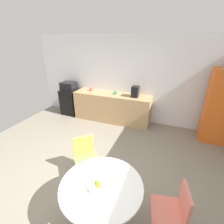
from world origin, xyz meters
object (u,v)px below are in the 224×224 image
at_px(microwave, 69,86).
at_px(coffee_maker, 135,92).
at_px(mini_fridge, 70,102).
at_px(round_table, 102,192).
at_px(mug_green, 91,89).
at_px(fruit_bowl, 97,185).
at_px(chair_yellow, 85,153).
at_px(mug_white, 115,93).
at_px(chair_coral, 176,207).
at_px(locker_cabinet, 218,107).

height_order(microwave, coffee_maker, coffee_maker).
relative_size(mini_fridge, round_table, 0.79).
distance_m(microwave, round_table, 4.07).
distance_m(mini_fridge, coffee_maker, 2.37).
bearing_deg(mug_green, fruit_bowl, -61.21).
distance_m(chair_yellow, fruit_bowl, 1.03).
xyz_separation_m(microwave, mug_white, (1.67, 0.01, -0.05)).
height_order(mug_green, coffee_maker, coffee_maker).
xyz_separation_m(mug_white, mug_green, (-0.87, 0.05, 0.00)).
height_order(round_table, chair_coral, chair_coral).
height_order(chair_coral, mug_green, mug_green).
height_order(microwave, chair_yellow, microwave).
bearing_deg(microwave, round_table, -49.89).
bearing_deg(fruit_bowl, mini_fridge, 129.17).
relative_size(microwave, coffee_maker, 1.50).
distance_m(round_table, fruit_bowl, 0.19).
distance_m(locker_cabinet, mug_white, 2.75).
bearing_deg(mug_green, mini_fridge, -175.09).
distance_m(mini_fridge, mug_green, 0.95).
bearing_deg(coffee_maker, locker_cabinet, -2.69).
bearing_deg(chair_coral, mug_green, 132.81).
xyz_separation_m(fruit_bowl, mug_green, (-1.78, 3.24, 0.17)).
distance_m(chair_yellow, coffee_maker, 2.47).
distance_m(locker_cabinet, round_table, 3.52).
xyz_separation_m(fruit_bowl, coffee_maker, (-0.29, 3.17, 0.29)).
relative_size(microwave, round_table, 0.43).
bearing_deg(chair_coral, mug_white, 122.89).
xyz_separation_m(microwave, mug_green, (0.80, 0.07, -0.05)).
distance_m(locker_cabinet, chair_coral, 2.97).
distance_m(mug_green, coffee_maker, 1.49).
bearing_deg(chair_yellow, coffee_maker, 81.93).
distance_m(microwave, chair_yellow, 3.12).
height_order(microwave, fruit_bowl, microwave).
distance_m(mini_fridge, round_table, 4.06).
height_order(locker_cabinet, chair_yellow, locker_cabinet).
xyz_separation_m(microwave, chair_yellow, (1.95, -2.39, -0.48)).
height_order(locker_cabinet, coffee_maker, locker_cabinet).
distance_m(round_table, mug_green, 3.67).
distance_m(microwave, chair_coral, 4.63).
relative_size(locker_cabinet, fruit_bowl, 8.37).
height_order(mini_fridge, locker_cabinet, locker_cabinet).
xyz_separation_m(locker_cabinet, fruit_bowl, (-1.84, -3.07, -0.16)).
bearing_deg(chair_yellow, locker_cabinet, 42.90).
xyz_separation_m(chair_coral, fruit_bowl, (-0.98, -0.25, 0.25)).
height_order(mini_fridge, microwave, microwave).
height_order(mini_fridge, chair_coral, mini_fridge).
bearing_deg(mini_fridge, chair_yellow, -50.76).
bearing_deg(mini_fridge, round_table, -49.89).
height_order(mini_fridge, mug_green, mug_green).
distance_m(mini_fridge, locker_cabinet, 4.45).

